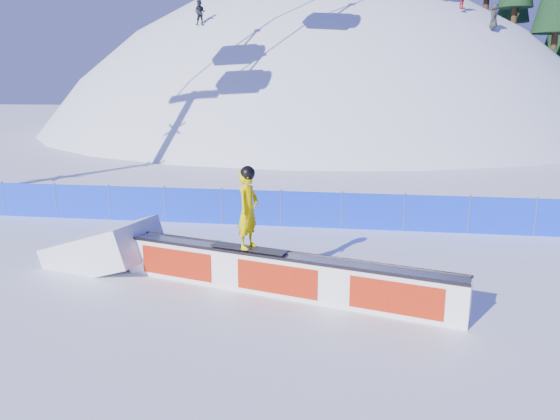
# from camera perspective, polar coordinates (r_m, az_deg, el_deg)

# --- Properties ---
(ground) EXTENTS (160.00, 160.00, 0.00)m
(ground) POSITION_cam_1_polar(r_m,az_deg,el_deg) (14.18, -6.50, -6.33)
(ground) COLOR white
(ground) RESTS_ON ground
(snow_hill) EXTENTS (64.00, 64.00, 64.00)m
(snow_hill) POSITION_cam_1_polar(r_m,az_deg,el_deg) (59.54, 4.30, -8.88)
(snow_hill) COLOR silver
(snow_hill) RESTS_ON ground
(safety_fence) EXTENTS (22.05, 0.05, 1.30)m
(safety_fence) POSITION_cam_1_polar(r_m,az_deg,el_deg) (18.21, -2.99, 0.24)
(safety_fence) COLOR #0E32EB
(safety_fence) RESTS_ON ground
(rail_box) EXTENTS (8.03, 2.71, 0.98)m
(rail_box) POSITION_cam_1_polar(r_m,az_deg,el_deg) (12.46, 0.14, -6.75)
(rail_box) COLOR white
(rail_box) RESTS_ON ground
(snow_ramp) EXTENTS (3.24, 2.49, 1.79)m
(snow_ramp) POSITION_cam_1_polar(r_m,az_deg,el_deg) (15.28, -17.82, -5.44)
(snow_ramp) COLOR white
(snow_ramp) RESTS_ON ground
(snowboarder) EXTENTS (1.88, 0.82, 1.94)m
(snowboarder) POSITION_cam_1_polar(r_m,az_deg,el_deg) (12.37, -3.36, 0.12)
(snowboarder) COLOR black
(snowboarder) RESTS_ON rail_box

